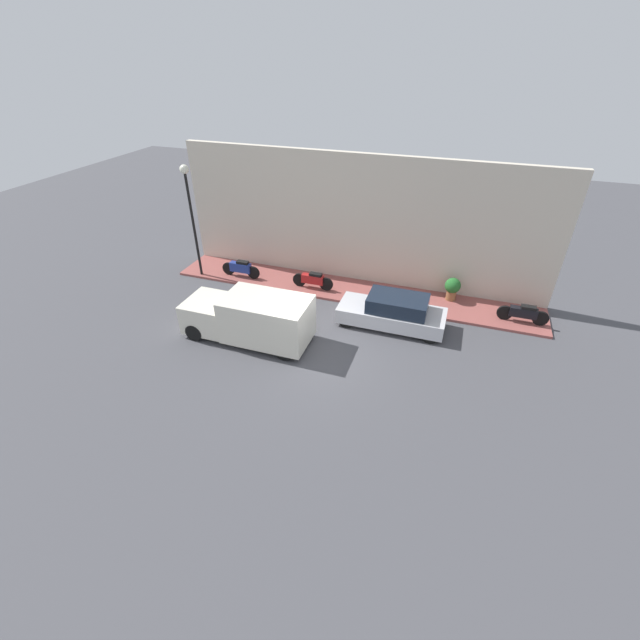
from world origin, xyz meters
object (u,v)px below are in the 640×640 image
at_px(motorcycle_blue, 241,268).
at_px(motorcycle_black, 523,313).
at_px(potted_plant, 452,287).
at_px(parked_car, 393,312).
at_px(streetlamp, 189,201).
at_px(delivery_van, 249,317).
at_px(motorcycle_red, 313,280).

relative_size(motorcycle_blue, motorcycle_black, 1.00).
xyz_separation_m(motorcycle_black, potted_plant, (0.95, 2.91, 0.17)).
height_order(parked_car, streetlamp, streetlamp).
relative_size(motorcycle_black, streetlamp, 0.38).
bearing_deg(streetlamp, potted_plant, -83.04).
bearing_deg(potted_plant, motorcycle_black, -108.13).
bearing_deg(parked_car, motorcycle_black, -70.06).
bearing_deg(motorcycle_black, motorcycle_blue, 90.37).
distance_m(parked_car, potted_plant, 3.48).
bearing_deg(potted_plant, parked_car, 142.81).
bearing_deg(potted_plant, motorcycle_blue, 95.96).
xyz_separation_m(motorcycle_blue, potted_plant, (1.03, -9.89, 0.15)).
relative_size(motorcycle_blue, potted_plant, 1.90).
xyz_separation_m(delivery_van, motorcycle_blue, (4.39, 2.72, -0.39)).
bearing_deg(parked_car, delivery_van, 117.66).
bearing_deg(motorcycle_blue, motorcycle_black, -89.63).
distance_m(parked_car, motorcycle_red, 4.43).
xyz_separation_m(delivery_van, motorcycle_black, (4.47, -10.08, -0.41)).
xyz_separation_m(delivery_van, potted_plant, (5.43, -7.17, -0.24)).
relative_size(delivery_van, streetlamp, 0.95).
bearing_deg(motorcycle_red, streetlamp, 94.44).
xyz_separation_m(parked_car, motorcycle_black, (1.82, -5.01, -0.11)).
height_order(motorcycle_red, potted_plant, potted_plant).
bearing_deg(parked_car, motorcycle_blue, 77.44).
distance_m(motorcycle_red, potted_plant, 6.25).
height_order(motorcycle_blue, streetlamp, streetlamp).
relative_size(streetlamp, potted_plant, 5.04).
bearing_deg(streetlamp, motorcycle_blue, -78.16).
distance_m(motorcycle_blue, motorcycle_red, 3.72).
relative_size(parked_car, motorcycle_red, 2.18).
relative_size(motorcycle_black, potted_plant, 1.90).
height_order(motorcycle_black, streetlamp, streetlamp).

